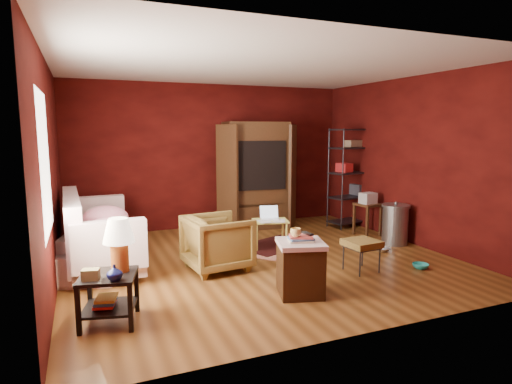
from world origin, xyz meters
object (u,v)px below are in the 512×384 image
Objects in this scene: tv_armoire at (256,173)px; wire_shelving at (352,173)px; sofa at (99,240)px; armchair at (218,240)px; laptop_desk at (270,223)px; side_table at (114,260)px; hamper at (300,267)px.

tv_armoire reaches higher than wire_shelving.
sofa is 0.98× the size of wire_shelving.
armchair is (1.51, -0.80, 0.04)m from sofa.
sofa is 3.36m from tv_armoire.
armchair is 1.22× the size of laptop_desk.
side_table is 0.54× the size of wire_shelving.
hamper is 3.99m from wire_shelving.
hamper is (0.62, -1.25, -0.08)m from armchair.
wire_shelving reaches higher than side_table.
tv_armoire is (2.91, 3.33, 0.45)m from side_table.
sofa reaches higher than laptop_desk.
laptop_desk is at bearing -169.22° from wire_shelving.
side_table is at bearing -127.32° from tv_armoire.
tv_armoire reaches higher than hamper.
laptop_desk is (2.61, -0.12, 0.05)m from sofa.
armchair is 0.43× the size of wire_shelving.
wire_shelving reaches higher than sofa.
armchair is at bearing -120.27° from tv_armoire.
side_table is 1.42× the size of hamper.
laptop_desk is at bearing 76.03° from hamper.
side_table is (0.07, -1.95, 0.26)m from sofa.
side_table is at bearing -162.81° from sofa.
tv_armoire is at bearing -50.10° from sofa.
hamper is 1.07× the size of laptop_desk.
wire_shelving is (2.69, 2.85, 0.73)m from hamper.
side_table is 4.45m from tv_armoire.
wire_shelving is (3.31, 1.60, 0.65)m from armchair.
laptop_desk is (0.48, 1.93, 0.09)m from hamper.
hamper reaches higher than laptop_desk.
tv_armoire is (1.47, 2.18, 0.66)m from armchair.
sofa is 2.29× the size of armchair.
sofa is at bearing -151.36° from tv_armoire.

